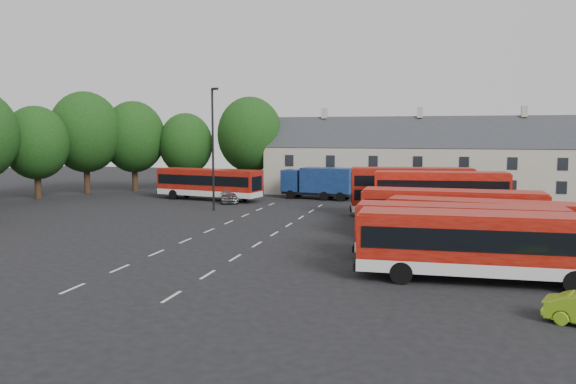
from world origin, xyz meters
name	(u,v)px	position (x,y,z in m)	size (l,w,h in m)	color
ground	(198,235)	(0.00, 0.00, 0.00)	(140.00, 140.00, 0.00)	black
lane_markings	(241,232)	(2.50, 2.00, 0.01)	(5.15, 33.80, 0.01)	beige
treeline	(97,137)	(-20.74, 19.36, 6.68)	(29.92, 32.59, 12.01)	black
terrace_houses	(419,162)	(14.00, 30.00, 3.86)	(35.70, 7.13, 10.06)	beige
bus_row_a	(483,241)	(18.31, -7.88, 2.02)	(11.98, 3.27, 3.36)	silver
bus_row_b	(459,228)	(17.33, -3.69, 1.91)	(11.32, 2.90, 3.18)	silver
bus_row_c	(481,221)	(18.69, -0.47, 1.87)	(11.25, 3.80, 3.12)	silver
bus_row_d	(451,210)	(17.08, 3.04, 2.01)	(11.84, 2.78, 3.34)	silver
bus_row_e	(439,207)	(16.28, 6.05, 1.81)	(10.86, 3.50, 3.02)	silver
bus_dd_south	(440,195)	(16.35, 9.23, 2.37)	(10.34, 3.44, 4.16)	silver
bus_dd_north	(412,189)	(13.99, 13.13, 2.39)	(10.48, 4.06, 4.20)	silver
bus_north	(209,182)	(-7.51, 19.67, 1.99)	(11.98, 4.73, 3.31)	silver
box_truck	(319,182)	(3.69, 23.53, 1.92)	(8.07, 3.57, 3.41)	black
silver_car	(229,195)	(-4.68, 18.29, 0.76)	(1.79, 4.44, 1.51)	#9EA1A5
lamppost	(213,146)	(-3.83, 12.18, 5.98)	(0.77, 0.51, 11.21)	black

